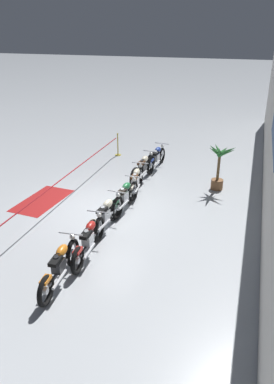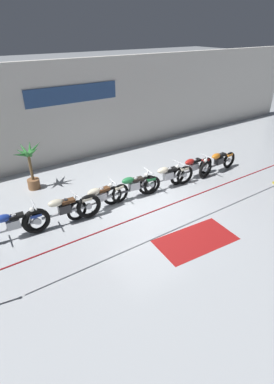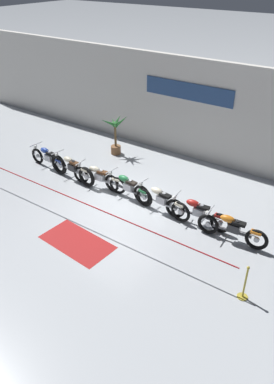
# 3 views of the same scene
# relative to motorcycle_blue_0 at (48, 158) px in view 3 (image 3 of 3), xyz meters

# --- Properties ---
(ground_plane) EXTENTS (120.00, 120.00, 0.00)m
(ground_plane) POSITION_rel_motorcycle_blue_0_xyz_m (4.13, -0.69, -0.46)
(ground_plane) COLOR #B2B7BC
(back_wall) EXTENTS (28.00, 0.29, 4.20)m
(back_wall) POSITION_rel_motorcycle_blue_0_xyz_m (4.13, 4.44, 1.65)
(back_wall) COLOR silver
(back_wall) RESTS_ON ground
(motorcycle_blue_0) EXTENTS (2.15, 0.62, 0.92)m
(motorcycle_blue_0) POSITION_rel_motorcycle_blue_0_xyz_m (0.00, 0.00, 0.00)
(motorcycle_blue_0) COLOR black
(motorcycle_blue_0) RESTS_ON ground
(motorcycle_cream_1) EXTENTS (2.43, 0.62, 0.98)m
(motorcycle_cream_1) POSITION_rel_motorcycle_blue_0_xyz_m (1.47, -0.15, 0.03)
(motorcycle_cream_1) COLOR black
(motorcycle_cream_1) RESTS_ON ground
(motorcycle_cream_2) EXTENTS (2.34, 0.63, 0.92)m
(motorcycle_cream_2) POSITION_rel_motorcycle_blue_0_xyz_m (2.73, -0.04, 0.01)
(motorcycle_cream_2) COLOR black
(motorcycle_cream_2) RESTS_ON ground
(motorcycle_green_3) EXTENTS (2.24, 0.62, 0.92)m
(motorcycle_green_3) POSITION_rel_motorcycle_blue_0_xyz_m (4.05, -0.01, 0.00)
(motorcycle_green_3) COLOR black
(motorcycle_green_3) RESTS_ON ground
(motorcycle_cream_4) EXTENTS (2.38, 0.62, 0.95)m
(motorcycle_cream_4) POSITION_rel_motorcycle_blue_0_xyz_m (5.49, -0.08, 0.02)
(motorcycle_cream_4) COLOR black
(motorcycle_cream_4) RESTS_ON ground
(motorcycle_red_5) EXTENTS (2.28, 0.62, 0.93)m
(motorcycle_red_5) POSITION_rel_motorcycle_blue_0_xyz_m (6.84, -0.00, 0.00)
(motorcycle_red_5) COLOR black
(motorcycle_red_5) RESTS_ON ground
(motorcycle_orange_6) EXTENTS (2.23, 0.62, 0.93)m
(motorcycle_orange_6) POSITION_rel_motorcycle_blue_0_xyz_m (8.09, -0.17, 0.00)
(motorcycle_orange_6) COLOR black
(motorcycle_orange_6) RESTS_ON ground
(potted_palm_left_of_row) EXTENTS (1.15, 1.01, 1.78)m
(potted_palm_left_of_row) POSITION_rel_motorcycle_blue_0_xyz_m (1.43, 2.70, 0.49)
(potted_palm_left_of_row) COLOR brown
(potted_palm_left_of_row) RESTS_ON ground
(stanchion_far_left) EXTENTS (10.33, 0.28, 1.05)m
(stanchion_far_left) POSITION_rel_motorcycle_blue_0_xyz_m (2.66, -2.14, 0.28)
(stanchion_far_left) COLOR gold
(stanchion_far_left) RESTS_ON ground
(stanchion_mid_left) EXTENTS (0.28, 0.28, 1.05)m
(stanchion_mid_left) POSITION_rel_motorcycle_blue_0_xyz_m (9.27, -2.14, -0.10)
(stanchion_mid_left) COLOR gold
(stanchion_mid_left) RESTS_ON ground
(floor_banner) EXTENTS (2.38, 1.38, 0.01)m
(floor_banner) POSITION_rel_motorcycle_blue_0_xyz_m (4.27, -2.95, -0.45)
(floor_banner) COLOR maroon
(floor_banner) RESTS_ON ground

